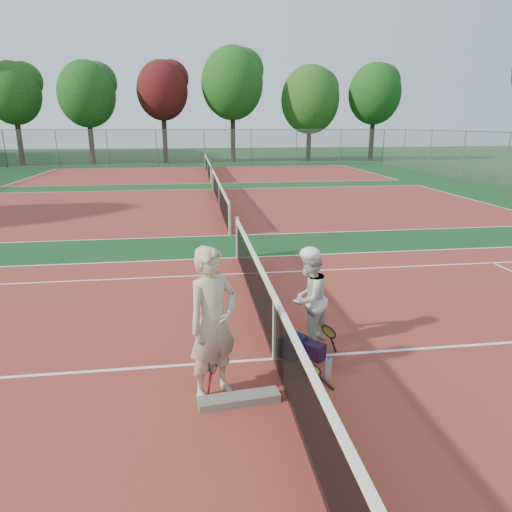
{
  "coord_description": "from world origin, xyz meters",
  "views": [
    {
      "loc": [
        -1.11,
        -6.06,
        3.39
      ],
      "look_at": [
        0.0,
        1.98,
        1.05
      ],
      "focal_mm": 32.0,
      "sensor_mm": 36.0,
      "label": 1
    }
  ],
  "objects_px": {
    "sports_bag_purple": "(314,351)",
    "racket_black_held": "(328,341)",
    "net_main": "(274,328)",
    "racket_red": "(213,375)",
    "player_b": "(309,299)",
    "water_bottle": "(328,368)",
    "sports_bag_navy": "(293,346)",
    "racket_spare": "(312,371)",
    "player_a": "(213,323)"
  },
  "relations": [
    {
      "from": "player_a",
      "to": "water_bottle",
      "type": "xyz_separation_m",
      "value": [
        1.58,
        0.15,
        -0.85
      ]
    },
    {
      "from": "net_main",
      "to": "water_bottle",
      "type": "height_order",
      "value": "net_main"
    },
    {
      "from": "racket_black_held",
      "to": "water_bottle",
      "type": "height_order",
      "value": "racket_black_held"
    },
    {
      "from": "sports_bag_purple",
      "to": "water_bottle",
      "type": "xyz_separation_m",
      "value": [
        0.05,
        -0.57,
        0.03
      ]
    },
    {
      "from": "player_a",
      "to": "sports_bag_purple",
      "type": "height_order",
      "value": "player_a"
    },
    {
      "from": "racket_black_held",
      "to": "sports_bag_navy",
      "type": "bearing_deg",
      "value": -52.34
    },
    {
      "from": "racket_spare",
      "to": "sports_bag_navy",
      "type": "relative_size",
      "value": 1.52
    },
    {
      "from": "racket_red",
      "to": "water_bottle",
      "type": "relative_size",
      "value": 1.98
    },
    {
      "from": "player_b",
      "to": "racket_spare",
      "type": "distance_m",
      "value": 1.2
    },
    {
      "from": "racket_black_held",
      "to": "sports_bag_navy",
      "type": "relative_size",
      "value": 1.37
    },
    {
      "from": "racket_red",
      "to": "sports_bag_purple",
      "type": "height_order",
      "value": "racket_red"
    },
    {
      "from": "player_a",
      "to": "racket_spare",
      "type": "xyz_separation_m",
      "value": [
        1.38,
        0.28,
        -0.95
      ]
    },
    {
      "from": "sports_bag_navy",
      "to": "water_bottle",
      "type": "relative_size",
      "value": 1.31
    },
    {
      "from": "racket_red",
      "to": "water_bottle",
      "type": "distance_m",
      "value": 1.62
    },
    {
      "from": "sports_bag_purple",
      "to": "sports_bag_navy",
      "type": "bearing_deg",
      "value": 157.28
    },
    {
      "from": "net_main",
      "to": "racket_spare",
      "type": "distance_m",
      "value": 0.82
    },
    {
      "from": "water_bottle",
      "to": "player_a",
      "type": "bearing_deg",
      "value": -174.48
    },
    {
      "from": "racket_red",
      "to": "racket_black_held",
      "type": "bearing_deg",
      "value": 4.04
    },
    {
      "from": "player_a",
      "to": "sports_bag_purple",
      "type": "xyz_separation_m",
      "value": [
        1.53,
        0.72,
        -0.87
      ]
    },
    {
      "from": "net_main",
      "to": "sports_bag_purple",
      "type": "distance_m",
      "value": 0.71
    },
    {
      "from": "racket_red",
      "to": "racket_black_held",
      "type": "relative_size",
      "value": 1.1
    },
    {
      "from": "racket_red",
      "to": "water_bottle",
      "type": "xyz_separation_m",
      "value": [
        1.6,
        0.21,
        -0.15
      ]
    },
    {
      "from": "sports_bag_navy",
      "to": "player_a",
      "type": "bearing_deg",
      "value": -145.49
    },
    {
      "from": "player_a",
      "to": "water_bottle",
      "type": "bearing_deg",
      "value": -29.43
    },
    {
      "from": "player_b",
      "to": "racket_red",
      "type": "relative_size",
      "value": 2.6
    },
    {
      "from": "net_main",
      "to": "racket_red",
      "type": "bearing_deg",
      "value": -138.68
    },
    {
      "from": "net_main",
      "to": "racket_red",
      "type": "relative_size",
      "value": 18.46
    },
    {
      "from": "player_b",
      "to": "sports_bag_purple",
      "type": "distance_m",
      "value": 0.82
    },
    {
      "from": "racket_spare",
      "to": "sports_bag_navy",
      "type": "height_order",
      "value": "sports_bag_navy"
    },
    {
      "from": "net_main",
      "to": "racket_black_held",
      "type": "relative_size",
      "value": 20.29
    },
    {
      "from": "player_b",
      "to": "racket_black_held",
      "type": "distance_m",
      "value": 0.72
    },
    {
      "from": "net_main",
      "to": "racket_red",
      "type": "height_order",
      "value": "net_main"
    },
    {
      "from": "player_a",
      "to": "water_bottle",
      "type": "relative_size",
      "value": 6.64
    },
    {
      "from": "sports_bag_navy",
      "to": "water_bottle",
      "type": "bearing_deg",
      "value": -63.23
    },
    {
      "from": "racket_spare",
      "to": "racket_black_held",
      "type": "bearing_deg",
      "value": -61.34
    },
    {
      "from": "net_main",
      "to": "water_bottle",
      "type": "xyz_separation_m",
      "value": [
        0.65,
        -0.63,
        -0.36
      ]
    },
    {
      "from": "player_b",
      "to": "player_a",
      "type": "bearing_deg",
      "value": -6.5
    },
    {
      "from": "sports_bag_navy",
      "to": "sports_bag_purple",
      "type": "height_order",
      "value": "sports_bag_navy"
    },
    {
      "from": "sports_bag_navy",
      "to": "player_b",
      "type": "bearing_deg",
      "value": 49.11
    },
    {
      "from": "racket_red",
      "to": "sports_bag_navy",
      "type": "distance_m",
      "value": 1.55
    },
    {
      "from": "player_a",
      "to": "player_b",
      "type": "bearing_deg",
      "value": 3.13
    },
    {
      "from": "racket_spare",
      "to": "sports_bag_purple",
      "type": "xyz_separation_m",
      "value": [
        0.15,
        0.45,
        0.07
      ]
    },
    {
      "from": "player_b",
      "to": "sports_bag_purple",
      "type": "height_order",
      "value": "player_b"
    },
    {
      "from": "sports_bag_navy",
      "to": "racket_spare",
      "type": "bearing_deg",
      "value": -75.22
    },
    {
      "from": "sports_bag_purple",
      "to": "water_bottle",
      "type": "distance_m",
      "value": 0.57
    },
    {
      "from": "sports_bag_purple",
      "to": "racket_black_held",
      "type": "bearing_deg",
      "value": 2.8
    },
    {
      "from": "player_b",
      "to": "net_main",
      "type": "bearing_deg",
      "value": -9.72
    },
    {
      "from": "player_a",
      "to": "racket_black_held",
      "type": "distance_m",
      "value": 2.03
    },
    {
      "from": "racket_spare",
      "to": "sports_bag_purple",
      "type": "height_order",
      "value": "sports_bag_purple"
    },
    {
      "from": "player_a",
      "to": "sports_bag_navy",
      "type": "height_order",
      "value": "player_a"
    }
  ]
}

